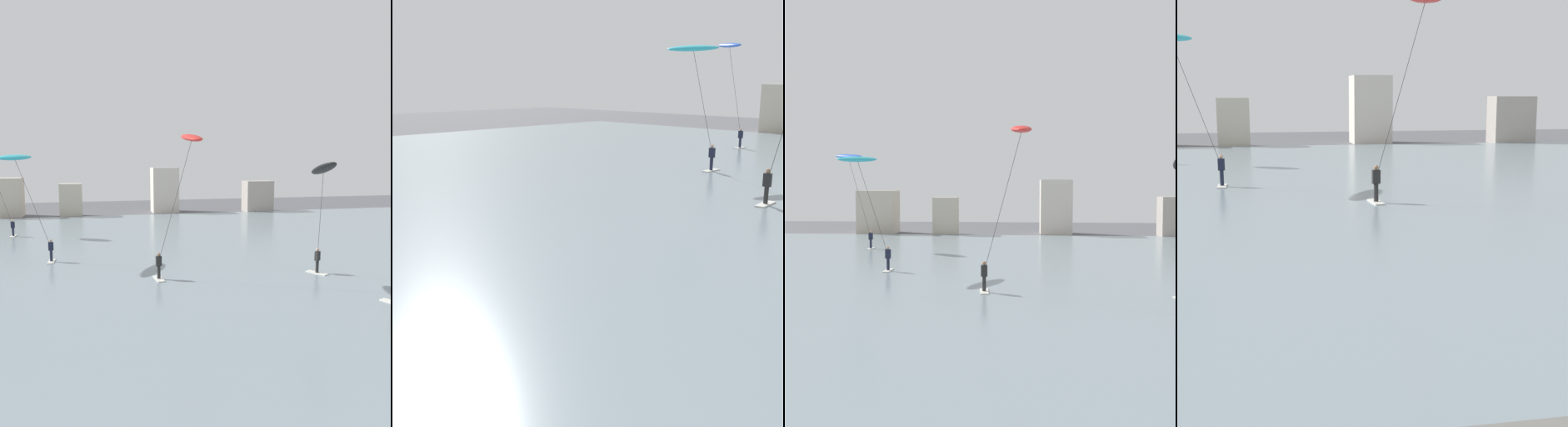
% 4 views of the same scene
% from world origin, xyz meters
% --- Properties ---
extents(water_bay, '(84.00, 52.00, 0.10)m').
position_xyz_m(water_bay, '(0.00, 31.14, 0.05)').
color(water_bay, gray).
rests_on(water_bay, ground).
extents(far_shore_buildings, '(39.93, 5.37, 6.54)m').
position_xyz_m(far_shore_buildings, '(-0.36, 59.52, 2.73)').
color(far_shore_buildings, beige).
rests_on(far_shore_buildings, ground).
extents(kitesurfer_cyan, '(3.75, 3.89, 7.77)m').
position_xyz_m(kitesurfer_cyan, '(-9.39, 32.13, 7.05)').
color(kitesurfer_cyan, silver).
rests_on(kitesurfer_cyan, water_bay).
extents(kitesurfer_red, '(2.75, 3.35, 8.91)m').
position_xyz_m(kitesurfer_red, '(1.26, 24.70, 7.92)').
color(kitesurfer_red, silver).
rests_on(kitesurfer_red, water_bay).
extents(kitesurfer_black, '(1.78, 3.57, 7.28)m').
position_xyz_m(kitesurfer_black, '(9.00, 22.85, 6.09)').
color(kitesurfer_black, silver).
rests_on(kitesurfer_black, water_bay).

